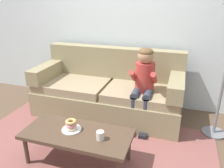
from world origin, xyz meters
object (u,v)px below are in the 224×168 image
(couch, at_px, (109,92))
(mug, at_px, (100,135))
(coffee_table, at_px, (77,136))
(person_child, at_px, (144,81))
(toy_controller, at_px, (50,131))
(donut, at_px, (71,128))

(couch, relative_size, mug, 24.19)
(coffee_table, bearing_deg, couch, 92.56)
(mug, bearing_deg, person_child, 76.91)
(couch, height_order, toy_controller, couch)
(coffee_table, xyz_separation_m, toy_controller, (-0.61, 0.40, -0.32))
(coffee_table, bearing_deg, donut, 163.29)
(coffee_table, distance_m, mug, 0.29)
(coffee_table, relative_size, mug, 12.85)
(coffee_table, relative_size, toy_controller, 5.12)
(person_child, relative_size, donut, 9.18)
(toy_controller, bearing_deg, mug, -21.60)
(couch, xyz_separation_m, donut, (-0.02, -1.17, 0.06))
(donut, height_order, mug, mug)
(couch, relative_size, person_child, 1.98)
(person_child, height_order, donut, person_child)
(coffee_table, distance_m, donut, 0.11)
(couch, height_order, mug, couch)
(coffee_table, height_order, person_child, person_child)
(person_child, relative_size, toy_controller, 4.87)
(donut, bearing_deg, person_child, 58.43)
(couch, xyz_separation_m, coffee_table, (0.05, -1.19, -0.01))
(person_child, distance_m, toy_controller, 1.42)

